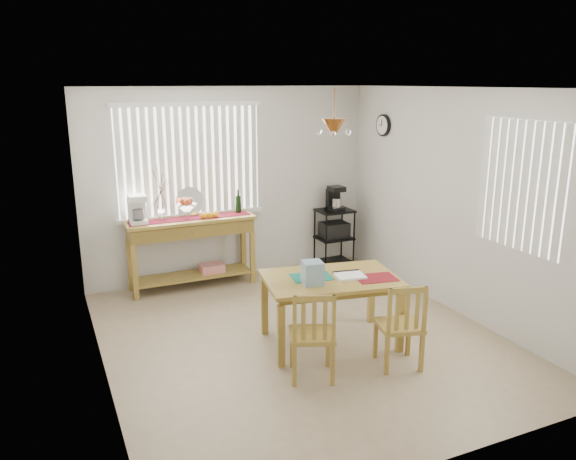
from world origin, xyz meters
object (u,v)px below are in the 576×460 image
chair_left (312,335)px  chair_right (401,326)px  cart_items (335,199)px  dining_table (331,285)px  sideboard (192,236)px  wire_cart (334,232)px

chair_left → chair_right: bearing=-9.9°
cart_items → chair_left: (-1.77, -2.81, -0.59)m
dining_table → chair_left: size_ratio=1.70×
chair_left → chair_right: (0.86, -0.15, -0.00)m
sideboard → wire_cart: sideboard is taller
sideboard → cart_items: cart_items is taller
cart_items → chair_right: bearing=-107.0°
wire_cart → dining_table: (-1.27, -2.22, 0.13)m
wire_cart → chair_right: bearing=-107.1°
chair_right → dining_table: bearing=116.0°
cart_items → wire_cart: bearing=-90.0°
sideboard → dining_table: size_ratio=1.13×
sideboard → chair_left: (0.36, -2.80, -0.28)m
sideboard → wire_cart: (2.13, 0.00, -0.19)m
wire_cart → cart_items: cart_items is taller
dining_table → chair_right: size_ratio=1.72×
sideboard → chair_right: (1.22, -2.95, -0.28)m
cart_items → dining_table: size_ratio=0.24×
wire_cart → chair_right: size_ratio=0.99×
dining_table → cart_items: bearing=60.4°
wire_cart → dining_table: bearing=-119.7°
cart_items → chair_right: (-0.91, -2.96, -0.59)m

